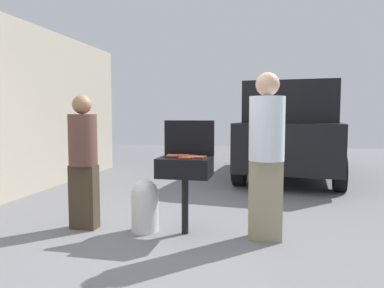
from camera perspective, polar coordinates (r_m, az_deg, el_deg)
ground_plane at (r=4.08m, az=-2.80°, el=-15.04°), size 24.00×24.00×0.00m
bbq_grill at (r=4.14m, az=-1.12°, el=-4.08°), size 0.60×0.44×0.88m
grill_lid_open at (r=4.32m, az=-0.45°, el=0.95°), size 0.60×0.05×0.42m
hot_dog_0 at (r=4.19m, az=-0.42°, el=-1.87°), size 0.13×0.04×0.03m
hot_dog_1 at (r=3.97m, az=-1.23°, el=-2.22°), size 0.13×0.03×0.03m
hot_dog_2 at (r=4.02m, az=0.96°, el=-2.13°), size 0.13×0.03×0.03m
hot_dog_3 at (r=4.00m, az=-0.69°, el=-2.18°), size 0.13×0.03×0.03m
hot_dog_4 at (r=4.16m, az=-1.41°, el=-1.91°), size 0.13×0.04×0.03m
hot_dog_5 at (r=4.26m, az=-2.98°, el=-1.76°), size 0.13×0.03×0.03m
hot_dog_6 at (r=4.24m, az=-1.33°, el=-1.79°), size 0.13×0.04×0.03m
hot_dog_7 at (r=4.16m, az=-3.22°, el=-1.91°), size 0.13×0.03×0.03m
hot_dog_8 at (r=4.10m, az=1.37°, el=-2.02°), size 0.13×0.03×0.03m
hot_dog_9 at (r=4.22m, az=-2.62°, el=-1.82°), size 0.13×0.04×0.03m
hot_dog_10 at (r=4.07m, az=0.27°, el=-2.06°), size 0.13×0.04×0.03m
propane_tank at (r=4.34m, az=-7.43°, el=-9.41°), size 0.32×0.32×0.62m
person_left at (r=4.51m, az=-16.75°, el=-1.95°), size 0.34×0.34×1.60m
person_right at (r=4.01m, az=11.64°, el=-0.92°), size 0.38×0.38×1.82m
parked_minivan at (r=8.39m, az=15.42°, el=2.10°), size 2.37×4.56×2.02m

